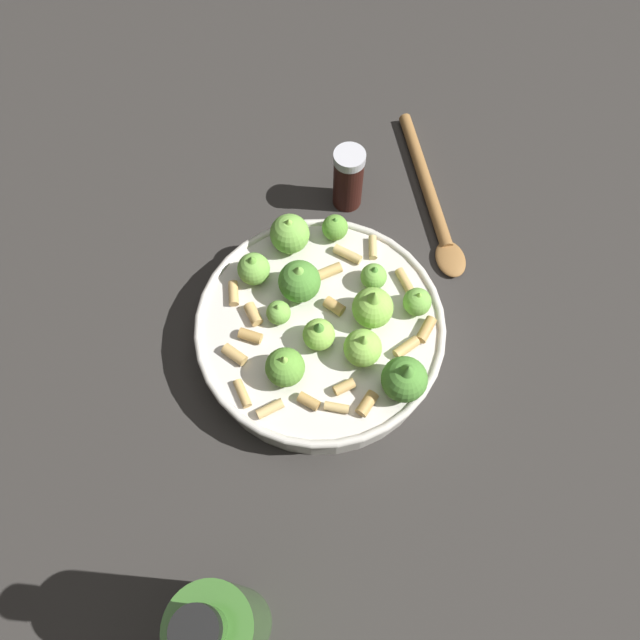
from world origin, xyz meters
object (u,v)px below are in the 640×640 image
object	(u,v)px
pepper_shaker	(348,179)
olive_oil_bottle	(224,626)
wooden_spoon	(432,201)
cooking_pan	(322,328)

from	to	relation	value
pepper_shaker	olive_oil_bottle	size ratio (longest dim) A/B	0.40
pepper_shaker	wooden_spoon	size ratio (longest dim) A/B	0.35
cooking_pan	olive_oil_bottle	world-z (taller)	olive_oil_bottle
pepper_shaker	olive_oil_bottle	distance (m)	0.51
olive_oil_bottle	pepper_shaker	bearing A→B (deg)	58.48
pepper_shaker	cooking_pan	bearing A→B (deg)	-117.93
cooking_pan	pepper_shaker	size ratio (longest dim) A/B	3.07
olive_oil_bottle	wooden_spoon	size ratio (longest dim) A/B	0.88
pepper_shaker	wooden_spoon	distance (m)	0.12
cooking_pan	wooden_spoon	distance (m)	0.24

